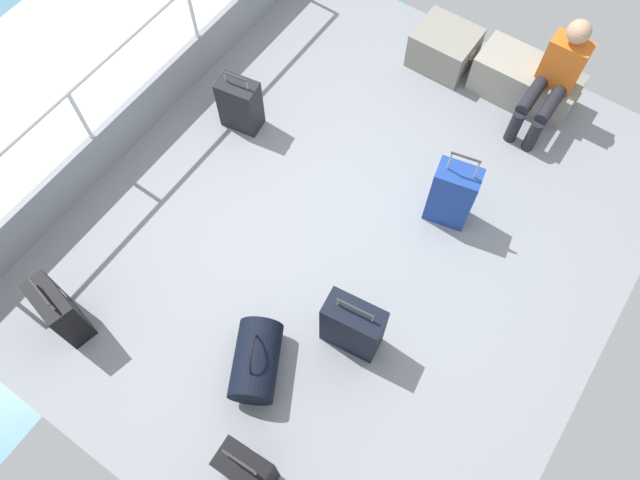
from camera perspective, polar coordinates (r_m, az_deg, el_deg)
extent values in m
cube|color=gray|center=(5.23, 2.87, 0.73)|extent=(4.40, 5.20, 0.06)
cube|color=gray|center=(5.90, -15.37, 12.52)|extent=(0.06, 5.20, 0.45)
cylinder|color=silver|center=(5.48, -20.81, 9.38)|extent=(0.04, 0.04, 1.00)
cylinder|color=silver|center=(5.99, -11.52, 18.62)|extent=(0.04, 0.04, 1.00)
cylinder|color=silver|center=(5.35, -17.44, 17.72)|extent=(0.04, 4.16, 0.04)
cube|color=white|center=(7.18, -22.84, 14.08)|extent=(2.40, 7.28, 0.01)
cube|color=gray|center=(6.29, 11.58, 17.28)|extent=(0.57, 0.50, 0.39)
torus|color=tan|center=(6.31, 9.29, 18.97)|extent=(0.02, 0.12, 0.12)
torus|color=tan|center=(6.17, 14.17, 16.50)|extent=(0.02, 0.12, 0.12)
cube|color=gray|center=(6.20, 17.20, 14.75)|extent=(0.58, 0.45, 0.41)
torus|color=tan|center=(6.19, 14.88, 16.60)|extent=(0.02, 0.12, 0.12)
torus|color=tan|center=(6.11, 19.92, 13.84)|extent=(0.02, 0.12, 0.12)
cube|color=gray|center=(6.21, 20.76, 12.92)|extent=(0.49, 0.41, 0.36)
torus|color=tan|center=(6.18, 18.87, 14.52)|extent=(0.02, 0.12, 0.12)
torus|color=tan|center=(6.15, 23.07, 12.13)|extent=(0.02, 0.12, 0.12)
cube|color=orange|center=(5.88, 21.89, 15.18)|extent=(0.34, 0.20, 0.48)
sphere|color=tan|center=(5.64, 23.17, 17.56)|extent=(0.20, 0.20, 0.20)
cylinder|color=black|center=(5.81, 20.83, 11.77)|extent=(0.12, 0.40, 0.12)
cylinder|color=black|center=(5.83, 19.35, 9.26)|extent=(0.11, 0.11, 0.36)
cylinder|color=black|center=(5.82, 19.27, 12.66)|extent=(0.12, 0.40, 0.12)
cylinder|color=black|center=(5.85, 17.80, 10.14)|extent=(0.11, 0.11, 0.36)
cube|color=black|center=(5.01, -23.26, -6.11)|extent=(0.45, 0.29, 0.56)
cylinder|color=#A5A8AD|center=(4.80, -25.38, -3.63)|extent=(0.02, 0.02, 0.10)
cylinder|color=#A5A8AD|center=(4.67, -23.91, -5.76)|extent=(0.02, 0.02, 0.10)
cylinder|color=#2D2D2D|center=(4.69, -24.88, -4.46)|extent=(0.27, 0.08, 0.02)
cube|color=silver|center=(4.86, -23.00, -4.63)|extent=(0.05, 0.02, 0.08)
cube|color=black|center=(4.55, 3.09, -8.09)|extent=(0.47, 0.28, 0.60)
cylinder|color=#A5A8AD|center=(4.25, 1.69, -5.83)|extent=(0.02, 0.02, 0.08)
cylinder|color=#A5A8AD|center=(4.22, 4.96, -7.39)|extent=(0.02, 0.02, 0.08)
cylinder|color=#2D2D2D|center=(4.19, 3.34, -6.41)|extent=(0.29, 0.05, 0.02)
cube|color=white|center=(4.52, 3.79, -6.55)|extent=(0.05, 0.01, 0.08)
cube|color=black|center=(4.35, -6.87, -20.68)|extent=(0.36, 0.23, 0.63)
cylinder|color=#A5A8AD|center=(3.96, -8.86, -19.18)|extent=(0.02, 0.02, 0.19)
cylinder|color=#A5A8AD|center=(3.93, -6.21, -20.89)|extent=(0.02, 0.02, 0.19)
cylinder|color=#2D2D2D|center=(3.85, -7.72, -19.87)|extent=(0.23, 0.03, 0.02)
cube|color=white|center=(4.18, -6.23, -19.17)|extent=(0.05, 0.01, 0.08)
cube|color=black|center=(5.66, -7.52, 12.51)|extent=(0.39, 0.28, 0.53)
cylinder|color=#A5A8AD|center=(5.47, -8.93, 14.94)|extent=(0.02, 0.02, 0.10)
cylinder|color=#A5A8AD|center=(5.38, -6.90, 14.29)|extent=(0.02, 0.02, 0.10)
cylinder|color=#2D2D2D|center=(5.38, -7.99, 14.98)|extent=(0.23, 0.06, 0.02)
cube|color=silver|center=(5.59, -7.16, 14.51)|extent=(0.05, 0.01, 0.08)
cube|color=navy|center=(5.11, 12.30, 4.16)|extent=(0.39, 0.29, 0.66)
cylinder|color=#A5A8AD|center=(4.75, 12.09, 7.29)|extent=(0.02, 0.02, 0.21)
cylinder|color=#A5A8AD|center=(4.75, 14.53, 6.41)|extent=(0.02, 0.02, 0.21)
cylinder|color=#2D2D2D|center=(4.66, 13.58, 7.56)|extent=(0.23, 0.07, 0.02)
cube|color=silver|center=(5.03, 13.05, 6.19)|extent=(0.05, 0.02, 0.08)
cylinder|color=black|center=(4.63, -6.02, -11.24)|extent=(0.57, 0.67, 0.34)
torus|color=black|center=(4.46, -6.24, -10.62)|extent=(0.15, 0.26, 0.29)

